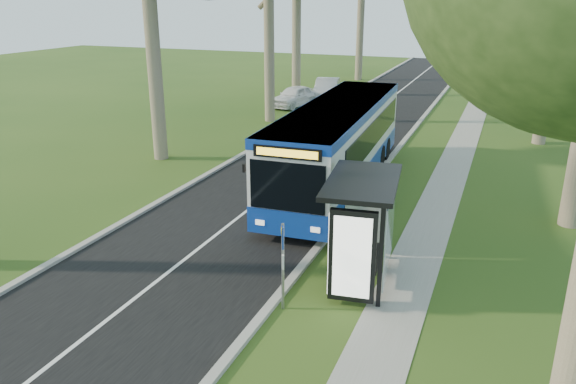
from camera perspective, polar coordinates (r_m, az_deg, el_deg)
name	(u,v)px	position (r m, az deg, el deg)	size (l,w,h in m)	color
ground	(308,261)	(17.01, 2.08, -7.02)	(120.00, 120.00, 0.00)	#2B4B17
road	(309,162)	(26.92, 2.19, 3.06)	(7.00, 100.00, 0.02)	black
kerb_east	(382,169)	(26.01, 9.49, 2.33)	(0.25, 100.00, 0.12)	#9E9B93
kerb_west	(244,154)	(28.21, -4.54, 3.88)	(0.25, 100.00, 0.12)	#9E9B93
centre_line	(309,162)	(26.91, 2.19, 3.08)	(0.12, 100.00, 0.01)	white
footpath	(449,177)	(25.61, 16.04, 1.44)	(1.50, 100.00, 0.02)	gray
bus	(338,145)	(23.09, 5.14, 4.79)	(3.32, 13.08, 3.44)	white
bus_stop_sign	(283,256)	(13.92, -0.53, -6.54)	(0.17, 0.32, 2.34)	gray
bus_shelter	(362,216)	(14.86, 7.58, -2.43)	(2.26, 3.62, 2.93)	black
litter_bin	(386,196)	(21.36, 9.90, -0.42)	(0.49, 0.49, 0.85)	black
car_white	(294,96)	(40.74, 0.65, 9.71)	(1.74, 4.32, 1.47)	white
car_silver	(327,89)	(43.76, 3.98, 10.40)	(1.67, 4.78, 1.57)	#9A9EA1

